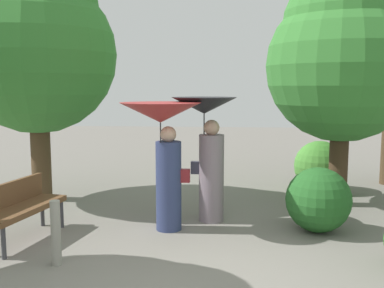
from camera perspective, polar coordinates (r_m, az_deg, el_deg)
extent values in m
cylinder|color=navy|center=(6.83, -2.99, -5.35)|extent=(0.39, 0.39, 1.36)
sphere|color=tan|center=(6.70, -3.03, 1.24)|extent=(0.24, 0.24, 0.24)
cylinder|color=#333338|center=(6.74, -4.00, -0.45)|extent=(0.02, 0.02, 0.75)
cone|color=#B22D2D|center=(6.69, -4.04, 4.01)|extent=(1.22, 1.22, 0.30)
cube|color=maroon|center=(6.77, -0.86, -4.05)|extent=(0.14, 0.10, 0.20)
cylinder|color=gray|center=(7.27, 2.48, -4.34)|extent=(0.40, 0.40, 1.41)
sphere|color=tan|center=(7.15, 2.51, 2.10)|extent=(0.25, 0.25, 0.25)
cylinder|color=#333338|center=(7.18, 1.54, 0.59)|extent=(0.02, 0.02, 0.82)
cone|color=black|center=(7.13, 1.56, 4.92)|extent=(1.05, 1.05, 0.26)
cube|color=#333342|center=(7.25, 0.42, -3.02)|extent=(0.14, 0.10, 0.20)
cylinder|color=#38383D|center=(6.25, -22.85, -11.46)|extent=(0.06, 0.06, 0.44)
cylinder|color=#38383D|center=(7.30, -16.26, -8.51)|extent=(0.06, 0.06, 0.44)
cylinder|color=#38383D|center=(7.48, -18.50, -8.21)|extent=(0.06, 0.06, 0.44)
cube|color=brown|center=(6.79, -20.56, -7.76)|extent=(0.71, 1.56, 0.08)
cube|color=brown|center=(6.89, -22.25, -5.96)|extent=(0.34, 1.49, 0.35)
cylinder|color=#4C3823|center=(9.00, -18.92, 4.85)|extent=(0.37, 0.37, 3.70)
sphere|color=#387F33|center=(9.02, -19.16, 10.73)|extent=(2.97, 2.97, 2.97)
sphere|color=#387F33|center=(9.10, -19.36, 15.38)|extent=(2.37, 2.37, 2.37)
cylinder|color=#42301E|center=(8.55, 18.36, 3.71)|extent=(0.34, 0.34, 3.39)
sphere|color=#387F33|center=(8.55, 18.59, 9.39)|extent=(2.72, 2.72, 2.72)
sphere|color=#387F33|center=(8.60, 18.78, 13.89)|extent=(2.17, 2.17, 2.17)
sphere|color=#4C9338|center=(9.74, 15.93, -2.71)|extent=(1.06, 1.06, 1.06)
sphere|color=#235B23|center=(7.02, 15.77, -6.85)|extent=(0.98, 0.98, 0.98)
cylinder|color=gray|center=(5.79, -16.93, -10.79)|extent=(0.12, 0.12, 0.81)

